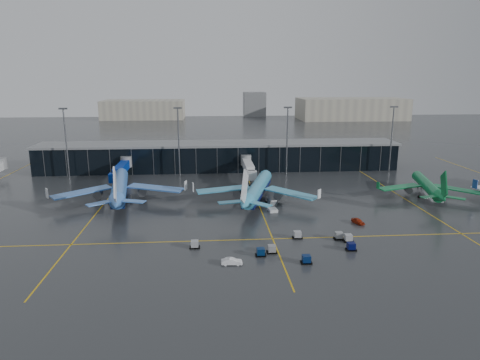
{
  "coord_description": "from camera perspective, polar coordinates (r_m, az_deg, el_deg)",
  "views": [
    {
      "loc": [
        -4.44,
        -105.99,
        36.12
      ],
      "look_at": [
        5.0,
        18.0,
        6.0
      ],
      "focal_mm": 32.0,
      "sensor_mm": 36.0,
      "label": 1
    }
  ],
  "objects": [
    {
      "name": "terminal_pier",
      "position": [
        170.83,
        -2.8,
        3.25
      ],
      "size": [
        142.0,
        17.0,
        10.7
      ],
      "color": "black",
      "rests_on": "ground"
    },
    {
      "name": "service_van_white",
      "position": [
        85.72,
        -1.1,
        -10.8
      ],
      "size": [
        4.21,
        1.57,
        1.37
      ],
      "primitive_type": "imported",
      "rotation": [
        0.0,
        0.0,
        1.54
      ],
      "color": "white",
      "rests_on": "ground"
    },
    {
      "name": "flood_masts",
      "position": [
        157.86,
        -0.89,
        5.49
      ],
      "size": [
        203.0,
        0.5,
        25.5
      ],
      "color": "#595B60",
      "rests_on": "ground"
    },
    {
      "name": "airliner_klm_near",
      "position": [
        125.38,
        2.36,
        -0.01
      ],
      "size": [
        48.3,
        51.87,
        13.22
      ],
      "primitive_type": null,
      "rotation": [
        0.0,
        0.0,
        -0.28
      ],
      "color": "#3995BD",
      "rests_on": "ground"
    },
    {
      "name": "jet_bridges",
      "position": [
        155.32,
        -15.61,
        1.38
      ],
      "size": [
        94.0,
        27.5,
        7.2
      ],
      "color": "#595B60",
      "rests_on": "ground"
    },
    {
      "name": "airliner_aer_lingus",
      "position": [
        142.83,
        23.74,
        0.09
      ],
      "size": [
        39.51,
        42.73,
        11.11
      ],
      "primitive_type": null,
      "rotation": [
        0.0,
        0.0,
        -0.24
      ],
      "color": "#0D6F38",
      "rests_on": "ground"
    },
    {
      "name": "service_van_red",
      "position": [
        112.26,
        15.46,
        -5.3
      ],
      "size": [
        2.83,
        4.26,
        1.35
      ],
      "primitive_type": "imported",
      "rotation": [
        0.0,
        0.0,
        0.34
      ],
      "color": "#9A230B",
      "rests_on": "ground"
    },
    {
      "name": "taxi_lines",
      "position": [
        122.92,
        2.59,
        -3.48
      ],
      "size": [
        220.0,
        120.0,
        0.02
      ],
      "color": "gold",
      "rests_on": "ground"
    },
    {
      "name": "airliner_arkefly",
      "position": [
        130.84,
        -15.82,
        0.2
      ],
      "size": [
        46.03,
        50.62,
        13.86
      ],
      "primitive_type": null,
      "rotation": [
        0.0,
        0.0,
        0.15
      ],
      "color": "#3D73C8",
      "rests_on": "ground"
    },
    {
      "name": "distant_hangars",
      "position": [
        380.96,
        3.92,
        9.47
      ],
      "size": [
        260.0,
        71.0,
        22.0
      ],
      "color": "#B2AD99",
      "rests_on": "ground"
    },
    {
      "name": "mobile_airstair",
      "position": [
        118.23,
        4.37,
        -3.82
      ],
      "size": [
        2.62,
        3.47,
        3.45
      ],
      "rotation": [
        0.0,
        0.0,
        0.14
      ],
      "color": "silver",
      "rests_on": "ground"
    },
    {
      "name": "ground",
      "position": [
        112.06,
        -1.86,
        -5.19
      ],
      "size": [
        600.0,
        600.0,
        0.0
      ],
      "primitive_type": "plane",
      "color": "#282B2D",
      "rests_on": "ground"
    },
    {
      "name": "baggage_carts",
      "position": [
        94.06,
        7.58,
        -8.59
      ],
      "size": [
        36.55,
        15.0,
        1.7
      ],
      "color": "black",
      "rests_on": "ground"
    }
  ]
}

